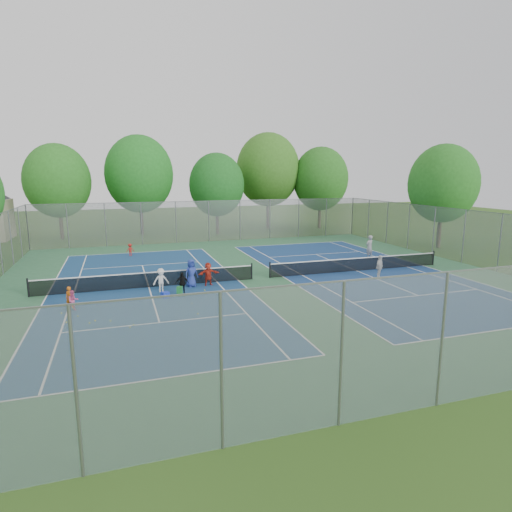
{
  "coord_description": "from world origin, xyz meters",
  "views": [
    {
      "loc": [
        -8.54,
        -25.22,
        6.66
      ],
      "look_at": [
        0.0,
        1.0,
        1.3
      ],
      "focal_mm": 30.0,
      "sensor_mm": 36.0,
      "label": 1
    }
  ],
  "objects_px": {
    "net_right": "(357,265)",
    "instructor": "(369,247)",
    "ball_hopper": "(180,291)",
    "net_left": "(149,280)",
    "ball_crate": "(165,295)"
  },
  "relations": [
    {
      "from": "net_right",
      "to": "instructor",
      "type": "height_order",
      "value": "instructor"
    },
    {
      "from": "net_right",
      "to": "net_left",
      "type": "bearing_deg",
      "value": 180.0
    },
    {
      "from": "net_left",
      "to": "ball_hopper",
      "type": "distance_m",
      "value": 2.78
    },
    {
      "from": "net_right",
      "to": "ball_hopper",
      "type": "bearing_deg",
      "value": -169.43
    },
    {
      "from": "instructor",
      "to": "net_right",
      "type": "bearing_deg",
      "value": 31.33
    },
    {
      "from": "ball_crate",
      "to": "ball_hopper",
      "type": "distance_m",
      "value": 0.8
    },
    {
      "from": "net_right",
      "to": "ball_hopper",
      "type": "distance_m",
      "value": 12.73
    },
    {
      "from": "instructor",
      "to": "ball_hopper",
      "type": "bearing_deg",
      "value": 4.13
    },
    {
      "from": "net_left",
      "to": "ball_crate",
      "type": "height_order",
      "value": "net_left"
    },
    {
      "from": "ball_crate",
      "to": "ball_hopper",
      "type": "relative_size",
      "value": 0.7
    },
    {
      "from": "net_left",
      "to": "net_right",
      "type": "distance_m",
      "value": 14.0
    },
    {
      "from": "net_right",
      "to": "ball_crate",
      "type": "relative_size",
      "value": 34.25
    },
    {
      "from": "ball_hopper",
      "to": "instructor",
      "type": "distance_m",
      "value": 16.79
    },
    {
      "from": "net_right",
      "to": "ball_crate",
      "type": "height_order",
      "value": "net_right"
    },
    {
      "from": "net_left",
      "to": "ball_crate",
      "type": "distance_m",
      "value": 2.53
    }
  ]
}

